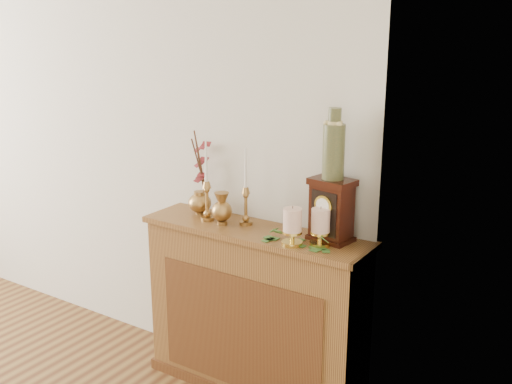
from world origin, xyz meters
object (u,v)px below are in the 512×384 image
Objects in this scene: ginger_jar at (202,175)px; candlestick_center at (246,200)px; candlestick_left at (207,194)px; bud_vase at (222,209)px; mantel_clock at (331,211)px; ceramic_vase at (334,148)px.

candlestick_center is at bearing -9.54° from ginger_jar.
candlestick_left is 0.22m from candlestick_center.
bud_vase is (-0.10, -0.07, -0.05)m from candlestick_center.
ginger_jar reaches higher than bud_vase.
candlestick_left is at bearing 170.63° from bud_vase.
candlestick_left is 0.93× the size of ginger_jar.
candlestick_center is 1.34× the size of mantel_clock.
candlestick_left is 1.06× the size of candlestick_center.
bud_vase is 0.28m from ginger_jar.
candlestick_left is 1.42× the size of mantel_clock.
ceramic_vase is at bearing 90.00° from mantel_clock.
mantel_clock is at bearing -2.03° from ginger_jar.
mantel_clock is (0.47, 0.03, 0.02)m from candlestick_center.
ginger_jar is 0.84m from ceramic_vase.
ginger_jar is (-0.22, 0.12, 0.13)m from bud_vase.
candlestick_center is at bearing 13.32° from candlestick_left.
ceramic_vase reaches higher than candlestick_center.
bud_vase is at bearing -146.47° from candlestick_center.
mantel_clock is at bearing 6.42° from candlestick_left.
candlestick_center is at bearing -166.85° from mantel_clock.
ginger_jar is 0.80m from mantel_clock.
ginger_jar is (-0.33, 0.05, 0.08)m from candlestick_center.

